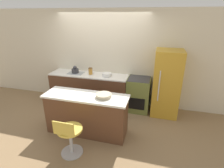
% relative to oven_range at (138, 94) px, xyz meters
% --- Properties ---
extents(ground_plane, '(14.00, 14.00, 0.00)m').
position_rel_oven_range_xyz_m(ground_plane, '(-1.08, -0.31, -0.45)').
color(ground_plane, '#8E704C').
extents(wall_back, '(8.00, 0.06, 2.60)m').
position_rel_oven_range_xyz_m(wall_back, '(-1.08, 0.32, 0.85)').
color(wall_back, beige).
rests_on(wall_back, ground_plane).
extents(back_counter, '(2.21, 0.59, 0.90)m').
position_rel_oven_range_xyz_m(back_counter, '(-1.41, 0.00, -0.00)').
color(back_counter, brown).
rests_on(back_counter, ground_plane).
extents(kitchen_island, '(1.78, 0.57, 0.89)m').
position_rel_oven_range_xyz_m(kitchen_island, '(-0.95, -1.28, -0.00)').
color(kitchen_island, brown).
rests_on(kitchen_island, ground_plane).
extents(oven_range, '(0.58, 0.60, 0.90)m').
position_rel_oven_range_xyz_m(oven_range, '(0.00, 0.00, 0.00)').
color(oven_range, olive).
rests_on(oven_range, ground_plane).
extents(refrigerator, '(0.65, 0.66, 1.68)m').
position_rel_oven_range_xyz_m(refrigerator, '(0.68, -0.02, 0.39)').
color(refrigerator, gold).
rests_on(refrigerator, ground_plane).
extents(stool_chair, '(0.46, 0.46, 0.80)m').
position_rel_oven_range_xyz_m(stool_chair, '(-0.98, -2.00, -0.06)').
color(stool_chair, '#B7B7BC').
rests_on(stool_chair, ground_plane).
extents(kettle, '(0.19, 0.19, 0.21)m').
position_rel_oven_range_xyz_m(kettle, '(-1.81, -0.00, 0.53)').
color(kettle, '#333338').
rests_on(kettle, back_counter).
extents(mixing_bowl, '(0.26, 0.26, 0.07)m').
position_rel_oven_range_xyz_m(mixing_bowl, '(-0.88, -0.00, 0.49)').
color(mixing_bowl, white).
rests_on(mixing_bowl, back_counter).
extents(canister_jar, '(0.11, 0.11, 0.18)m').
position_rel_oven_range_xyz_m(canister_jar, '(-1.34, -0.00, 0.54)').
color(canister_jar, '#B77F33').
rests_on(canister_jar, back_counter).
extents(fruit_bowl, '(0.32, 0.32, 0.07)m').
position_rel_oven_range_xyz_m(fruit_bowl, '(-0.57, -1.26, 0.48)').
color(fruit_bowl, '#C1B28E').
rests_on(fruit_bowl, kitchen_island).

